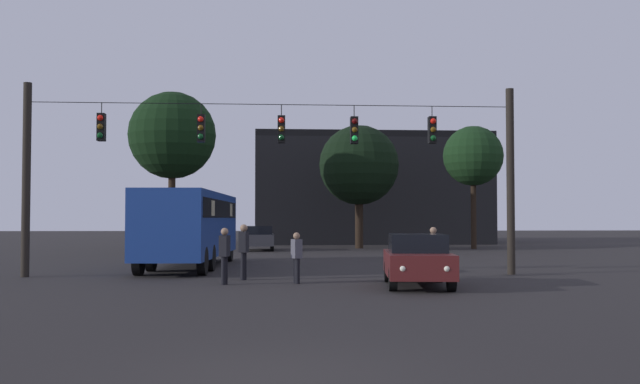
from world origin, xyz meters
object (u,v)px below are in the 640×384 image
city_bus (191,221)px  pedestrian_crossing_left (225,252)px  pedestrian_crossing_center (297,255)px  tree_left_silhouette (473,156)px  car_near_right (417,259)px  pedestrian_crossing_right (244,248)px  tree_behind_building (359,165)px  pedestrian_near_bus (433,249)px  tree_right_far (172,136)px  car_far_left (259,238)px

city_bus → pedestrian_crossing_left: size_ratio=6.55×
pedestrian_crossing_center → tree_left_silhouette: size_ratio=0.19×
car_near_right → tree_left_silhouette: bearing=70.5°
car_near_right → tree_left_silhouette: (8.92, 25.25, 5.25)m
pedestrian_crossing_right → tree_behind_building: 25.58m
tree_left_silhouette → pedestrian_crossing_right: bearing=-121.7°
pedestrian_near_bus → tree_behind_building: size_ratio=0.21×
car_near_right → pedestrian_crossing_center: bearing=162.5°
pedestrian_crossing_right → pedestrian_near_bus: (6.31, 0.51, -0.06)m
pedestrian_crossing_left → tree_behind_building: (7.24, 25.86, 4.57)m
tree_behind_building → tree_right_far: 12.80m
city_bus → tree_right_far: 14.09m
pedestrian_crossing_left → pedestrian_crossing_right: (0.51, 1.60, 0.06)m
pedestrian_near_bus → pedestrian_crossing_right: bearing=-175.4°
pedestrian_crossing_center → tree_left_silhouette: (12.41, 24.15, 5.18)m
pedestrian_crossing_right → pedestrian_near_bus: bearing=4.6°
pedestrian_crossing_left → pedestrian_near_bus: (6.82, 2.11, -0.00)m
pedestrian_crossing_right → tree_left_silhouette: (14.06, 22.74, 5.02)m
city_bus → tree_behind_building: 20.59m
tree_behind_building → tree_left_silhouette: bearing=-11.7°
pedestrian_crossing_center → tree_behind_building: bearing=78.8°
city_bus → tree_behind_building: tree_behind_building is taller
car_near_right → tree_left_silhouette: tree_left_silhouette is taller
tree_left_silhouette → tree_right_far: bearing=-169.2°
pedestrian_near_bus → tree_behind_building: 24.19m
pedestrian_crossing_right → tree_left_silhouette: 27.21m
city_bus → pedestrian_crossing_right: city_bus is taller
car_far_left → tree_right_far: bearing=-153.0°
pedestrian_crossing_center → pedestrian_crossing_right: bearing=139.6°
pedestrian_crossing_left → car_far_left: bearing=88.4°
pedestrian_crossing_center → tree_behind_building: (5.08, 25.67, 4.66)m
city_bus → tree_left_silhouette: 23.72m
pedestrian_crossing_center → tree_left_silhouette: 27.64m
car_far_left → tree_left_silhouette: 14.91m
pedestrian_crossing_right → pedestrian_near_bus: pedestrian_crossing_right is taller
pedestrian_crossing_left → tree_right_far: 21.96m
pedestrian_crossing_center → pedestrian_near_bus: (4.66, 1.92, 0.09)m
car_near_right → car_far_left: bearing=101.7°
pedestrian_crossing_right → pedestrian_crossing_center: bearing=-40.4°
pedestrian_crossing_center → pedestrian_near_bus: bearing=22.4°
car_near_right → pedestrian_near_bus: pedestrian_near_bus is taller
car_far_left → pedestrian_crossing_center: bearing=-86.3°
pedestrian_crossing_left → pedestrian_crossing_right: bearing=72.3°
city_bus → pedestrian_crossing_right: (2.37, -6.16, -0.84)m
pedestrian_crossing_center → tree_right_far: bearing=107.8°
pedestrian_crossing_left → car_near_right: bearing=-9.1°
pedestrian_crossing_center → tree_right_far: tree_right_far is taller
pedestrian_crossing_right → tree_right_far: tree_right_far is taller
car_near_right → pedestrian_crossing_right: pedestrian_crossing_right is taller
pedestrian_near_bus → tree_left_silhouette: 24.09m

